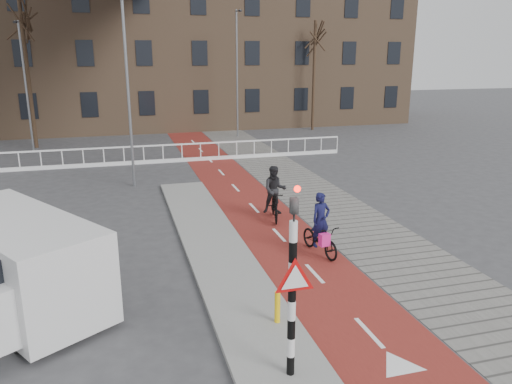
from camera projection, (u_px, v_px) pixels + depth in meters
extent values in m
plane|color=#38383A|center=(286.00, 319.00, 10.95)|extent=(120.00, 120.00, 0.00)
cube|color=maroon|center=(241.00, 194.00, 20.61)|extent=(2.50, 60.00, 0.01)
cube|color=slate|center=(305.00, 189.00, 21.34)|extent=(3.00, 60.00, 0.01)
cube|color=gray|center=(218.00, 252.00, 14.46)|extent=(1.80, 16.00, 0.12)
cylinder|color=black|center=(292.00, 301.00, 8.52)|extent=(0.14, 0.14, 2.88)
imported|color=black|center=(294.00, 197.00, 8.02)|extent=(0.13, 0.16, 0.80)
cylinder|color=#FF0C05|center=(297.00, 189.00, 7.84)|extent=(0.11, 0.02, 0.11)
cylinder|color=yellow|center=(277.00, 307.00, 10.52)|extent=(0.12, 0.12, 0.70)
imported|color=black|center=(320.00, 239.00, 14.39)|extent=(0.92, 1.82, 0.91)
imported|color=#111239|center=(321.00, 220.00, 14.23)|extent=(0.64, 0.48, 1.59)
cube|color=#E8208A|center=(325.00, 240.00, 13.81)|extent=(0.32, 0.24, 0.35)
imported|color=black|center=(275.00, 205.00, 17.32)|extent=(0.87, 1.84, 1.07)
imported|color=black|center=(275.00, 190.00, 17.17)|extent=(0.93, 0.79, 1.67)
cube|color=silver|center=(18.00, 260.00, 11.20)|extent=(4.40, 5.31, 2.01)
cube|color=#1D8733|center=(66.00, 259.00, 11.49)|extent=(1.76, 2.71, 0.55)
cylinder|color=black|center=(18.00, 334.00, 9.71)|extent=(0.59, 0.73, 0.70)
cylinder|color=black|center=(96.00, 303.00, 10.94)|extent=(0.59, 0.73, 0.70)
cylinder|color=black|center=(26.00, 261.00, 13.12)|extent=(0.59, 0.73, 0.70)
cube|color=silver|center=(82.00, 149.00, 25.15)|extent=(28.00, 0.08, 0.08)
cube|color=silver|center=(84.00, 165.00, 25.38)|extent=(28.00, 0.10, 0.20)
cube|color=#7F6047|center=(114.00, 48.00, 38.21)|extent=(46.00, 10.00, 12.00)
cylinder|color=black|center=(28.00, 75.00, 29.50)|extent=(0.23, 0.23, 8.71)
cylinder|color=black|center=(314.00, 76.00, 36.77)|extent=(0.21, 0.21, 7.87)
cylinder|color=slate|center=(128.00, 96.00, 20.78)|extent=(0.12, 0.12, 7.79)
cylinder|color=slate|center=(26.00, 88.00, 28.63)|extent=(0.12, 0.12, 7.37)
cylinder|color=slate|center=(237.00, 75.00, 33.59)|extent=(0.12, 0.12, 8.34)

